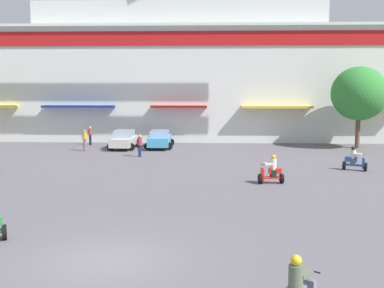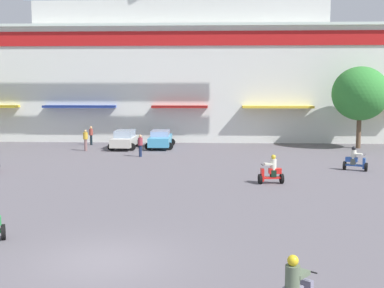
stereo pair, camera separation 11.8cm
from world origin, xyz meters
TOP-DOWN VIEW (x-y plane):
  - ground_plane at (0.00, 13.00)m, footprint 128.00×128.00m
  - colonial_building at (-0.00, 36.17)m, footprint 42.14×16.95m
  - plaza_tree_1 at (14.89, 26.87)m, footprint 4.46×4.89m
  - parked_car_0 at (-4.01, 25.70)m, footprint 2.31×4.00m
  - parked_car_1 at (-1.20, 26.37)m, footprint 2.31×4.49m
  - scooter_rider_4 at (6.23, 11.85)m, footprint 1.36×0.70m
  - scooter_rider_6 at (11.72, 16.16)m, footprint 1.49×1.04m
  - pedestrian_0 at (-2.09, 21.27)m, footprint 0.46×0.46m
  - pedestrian_1 at (-6.84, 24.25)m, footprint 0.37×0.37m
  - pedestrian_2 at (-7.35, 28.06)m, footprint 0.41×0.41m

SIDE VIEW (x-z plane):
  - ground_plane at x=0.00m, z-range 0.00..0.00m
  - scooter_rider_6 at x=11.72m, z-range -0.13..1.33m
  - scooter_rider_4 at x=6.23m, z-range -0.14..1.40m
  - parked_car_1 at x=-1.20m, z-range 0.02..1.45m
  - parked_car_0 at x=-4.01m, z-range 0.00..1.50m
  - pedestrian_0 at x=-2.09m, z-range 0.11..1.71m
  - pedestrian_2 at x=-7.35m, z-range 0.12..1.72m
  - pedestrian_1 at x=-6.84m, z-range 0.11..1.77m
  - plaza_tree_1 at x=14.89m, z-range 1.12..7.72m
  - colonial_building at x=0.00m, z-range -1.33..18.55m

